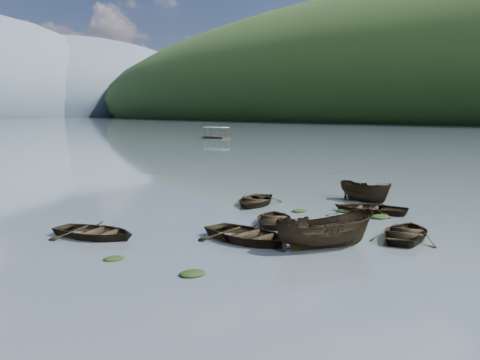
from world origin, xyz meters
TOP-DOWN VIEW (x-y plane):
  - ground_plane at (0.00, 0.00)m, footprint 2400.00×2400.00m
  - haze_mtn_d at (320.00, 900.00)m, footprint 520.00×520.00m
  - rowboat_0 at (-4.79, 5.32)m, footprint 4.13×5.43m
  - rowboat_1 at (-0.84, 7.76)m, footprint 5.04×5.14m
  - rowboat_2 at (-2.84, 2.06)m, footprint 5.32×3.50m
  - rowboat_3 at (6.08, 6.43)m, footprint 4.97×5.57m
  - rowboat_4 at (1.93, 0.92)m, footprint 5.55×4.98m
  - rowboat_5 at (9.26, 9.35)m, footprint 1.71×4.41m
  - rowboat_6 at (-10.33, 10.81)m, footprint 5.01×5.61m
  - rowboat_7 at (2.24, 13.19)m, footprint 5.74×5.42m
  - weed_clump_0 at (-9.94, 2.44)m, footprint 1.09×0.89m
  - weed_clump_1 at (0.67, 6.31)m, footprint 0.85×0.68m
  - weed_clump_2 at (5.12, 4.91)m, footprint 1.25×1.00m
  - weed_clump_3 at (2.78, 9.44)m, footprint 1.00×0.84m
  - weed_clump_4 at (5.13, 7.55)m, footprint 1.24×0.99m
  - weed_clump_5 at (-11.38, 6.41)m, footprint 0.93×0.75m
  - weed_clump_6 at (0.07, 8.72)m, footprint 0.95×0.79m
  - weed_clump_7 at (9.94, 9.00)m, footprint 1.09×0.87m
  - pontoon_right at (55.45, 91.24)m, footprint 4.01×7.18m

SIDE VIEW (x-z plane):
  - ground_plane at x=0.00m, z-range 0.00..0.00m
  - haze_mtn_d at x=320.00m, z-range -110.00..110.00m
  - rowboat_0 at x=-4.79m, z-range -0.53..0.53m
  - rowboat_1 at x=-0.84m, z-range -0.44..0.44m
  - rowboat_2 at x=-2.84m, z-range -0.96..0.96m
  - rowboat_3 at x=6.08m, z-range -0.48..0.48m
  - rowboat_4 at x=1.93m, z-range -0.47..0.47m
  - rowboat_5 at x=9.26m, z-range -0.85..0.85m
  - rowboat_6 at x=-10.33m, z-range -0.48..0.48m
  - rowboat_7 at x=2.24m, z-range -0.48..0.48m
  - weed_clump_0 at x=-9.94m, z-range -0.12..0.12m
  - weed_clump_1 at x=0.67m, z-range -0.09..0.09m
  - weed_clump_2 at x=5.12m, z-range -0.14..0.14m
  - weed_clump_3 at x=2.78m, z-range -0.11..0.11m
  - weed_clump_4 at x=5.13m, z-range -0.13..0.13m
  - weed_clump_5 at x=-11.38m, z-range -0.10..0.10m
  - weed_clump_6 at x=0.07m, z-range -0.10..0.10m
  - weed_clump_7 at x=9.94m, z-range -0.12..0.12m
  - pontoon_right at x=55.45m, z-range -1.30..1.30m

